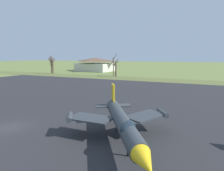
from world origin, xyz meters
TOP-DOWN VIEW (x-y plane):
  - ground_plane at (0.00, 0.00)m, footprint 600.00×600.00m
  - asphalt_apron at (0.00, 18.02)m, footprint 106.23×60.06m
  - grass_verge_strip at (0.00, 54.05)m, footprint 166.23×12.00m
  - jet_fighter_rear_center at (13.71, 1.41)m, footprint 11.73×14.22m
  - bare_tree_far_left at (-46.63, 60.04)m, footprint 3.11×3.38m
  - bare_tree_left_of_center at (-45.10, 59.18)m, footprint 3.19×2.68m
  - bare_tree_center at (-13.90, 61.72)m, footprint 2.79×3.03m
  - bare_tree_right_of_center at (-11.44, 58.41)m, footprint 2.31×2.78m
  - visitor_building at (-34.39, 82.09)m, footprint 21.92×16.72m

SIDE VIEW (x-z plane):
  - ground_plane at x=0.00m, z-range 0.00..0.00m
  - asphalt_apron at x=0.00m, z-range 0.00..0.05m
  - grass_verge_strip at x=0.00m, z-range 0.00..0.06m
  - jet_fighter_rear_center at x=13.71m, z-range -0.31..4.61m
  - bare_tree_right_of_center at x=-11.44m, z-range -0.06..7.16m
  - visitor_building at x=-34.39m, z-range -0.10..7.42m
  - bare_tree_left_of_center at x=-45.10m, z-range 0.29..8.01m
  - bare_tree_center at x=-13.90m, z-range -0.19..9.15m
  - bare_tree_far_left at x=-46.63m, z-range 0.36..8.89m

